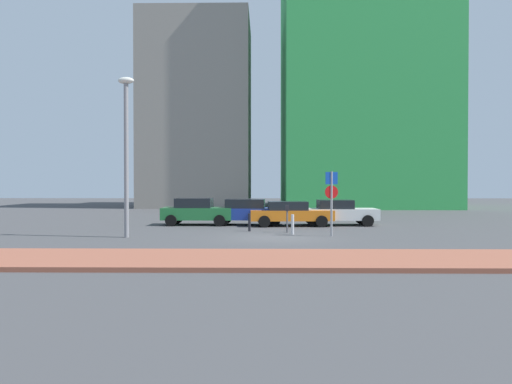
# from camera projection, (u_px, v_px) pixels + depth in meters

# --- Properties ---
(ground_plane) EXTENTS (120.00, 120.00, 0.00)m
(ground_plane) POSITION_uv_depth(u_px,v_px,m) (276.00, 238.00, 21.43)
(ground_plane) COLOR #424244
(sidewalk_brick) EXTENTS (40.00, 3.78, 0.14)m
(sidewalk_brick) POSITION_uv_depth(u_px,v_px,m) (281.00, 259.00, 14.74)
(sidewalk_brick) COLOR #93513D
(sidewalk_brick) RESTS_ON ground
(parked_car_green) EXTENTS (4.00, 2.11, 1.54)m
(parked_car_green) POSITION_uv_depth(u_px,v_px,m) (197.00, 211.00, 28.05)
(parked_car_green) COLOR #237238
(parked_car_green) RESTS_ON ground
(parked_car_blue) EXTENTS (4.34, 2.13, 1.49)m
(parked_car_blue) POSITION_uv_depth(u_px,v_px,m) (249.00, 211.00, 28.04)
(parked_car_blue) COLOR #1E389E
(parked_car_blue) RESTS_ON ground
(parked_car_orange) EXTENTS (4.67, 2.06, 1.38)m
(parked_car_orange) POSITION_uv_depth(u_px,v_px,m) (290.00, 213.00, 27.30)
(parked_car_orange) COLOR orange
(parked_car_orange) RESTS_ON ground
(parked_car_white) EXTENTS (4.40, 2.10, 1.45)m
(parked_car_white) POSITION_uv_depth(u_px,v_px,m) (337.00, 212.00, 27.83)
(parked_car_white) COLOR white
(parked_car_white) RESTS_ON ground
(parking_sign_post) EXTENTS (0.60, 0.11, 2.92)m
(parking_sign_post) POSITION_uv_depth(u_px,v_px,m) (332.00, 195.00, 21.94)
(parking_sign_post) COLOR gray
(parking_sign_post) RESTS_ON ground
(parking_meter) EXTENTS (0.18, 0.14, 1.33)m
(parking_meter) POSITION_uv_depth(u_px,v_px,m) (287.00, 215.00, 23.63)
(parking_meter) COLOR #4C4C51
(parking_meter) RESTS_ON ground
(street_lamp) EXTENTS (0.70, 0.36, 7.04)m
(street_lamp) POSITION_uv_depth(u_px,v_px,m) (126.00, 143.00, 21.42)
(street_lamp) COLOR gray
(street_lamp) RESTS_ON ground
(traffic_bollard_near) EXTENTS (0.14, 0.14, 0.93)m
(traffic_bollard_near) POSITION_uv_depth(u_px,v_px,m) (293.00, 224.00, 22.80)
(traffic_bollard_near) COLOR #B7B7BC
(traffic_bollard_near) RESTS_ON ground
(traffic_bollard_mid) EXTENTS (0.13, 0.13, 0.89)m
(traffic_bollard_mid) POSITION_uv_depth(u_px,v_px,m) (249.00, 222.00, 24.27)
(traffic_bollard_mid) COLOR black
(traffic_bollard_mid) RESTS_ON ground
(building_colorful_midrise) EXTENTS (16.26, 14.87, 29.10)m
(building_colorful_midrise) POSITION_uv_depth(u_px,v_px,m) (361.00, 68.00, 51.13)
(building_colorful_midrise) COLOR green
(building_colorful_midrise) RESTS_ON ground
(building_under_construction) EXTENTS (10.86, 10.32, 19.40)m
(building_under_construction) POSITION_uv_depth(u_px,v_px,m) (198.00, 114.00, 51.18)
(building_under_construction) COLOR gray
(building_under_construction) RESTS_ON ground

